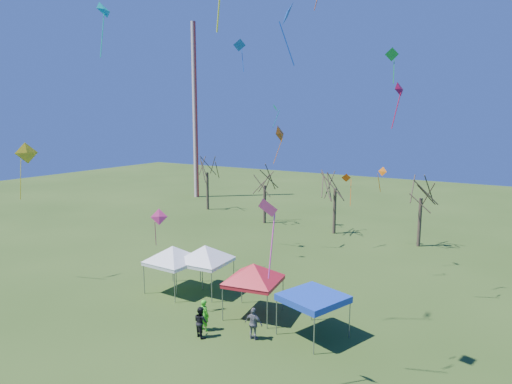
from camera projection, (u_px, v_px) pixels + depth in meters
ground at (206, 335)px, 24.90m from camera, size 140.00×140.00×0.00m
radio_mast at (195, 112)px, 65.90m from camera, size 0.70×0.70×25.00m
tree_0 at (207, 159)px, 57.62m from camera, size 3.83×3.83×8.44m
tree_1 at (265, 172)px, 50.24m from camera, size 3.42×3.42×7.54m
tree_2 at (336, 172)px, 45.59m from camera, size 3.71×3.71×8.18m
tree_3 at (422, 181)px, 41.01m from camera, size 3.59×3.59×7.91m
tent_white_west at (173, 249)px, 30.66m from camera, size 4.19×4.19×3.69m
tent_white_mid at (205, 248)px, 30.66m from camera, size 4.24×4.24×3.75m
tent_red at (254, 267)px, 26.96m from camera, size 4.15×4.15×3.71m
tent_blue at (313, 298)px, 24.45m from camera, size 3.77×3.77×2.34m
person_dark at (201, 322)px, 24.60m from camera, size 0.99×0.89×1.69m
person_grey at (254, 324)px, 24.29m from camera, size 1.05×0.48×1.77m
person_green at (204, 315)px, 25.33m from camera, size 0.71×0.53×1.78m
kite_17 at (399, 90)px, 26.98m from camera, size 0.64×0.95×2.76m
kite_1 at (159, 217)px, 26.65m from camera, size 1.01×0.95×2.26m
kite_14 at (27, 153)px, 31.84m from camera, size 1.17×1.62×4.08m
kite_13 at (276, 108)px, 46.31m from camera, size 1.09×1.13×2.46m
kite_11 at (280, 134)px, 39.48m from camera, size 0.89×1.51×3.35m
kite_8 at (104, 10)px, 31.07m from camera, size 0.87×1.35×3.77m
kite_22 at (347, 179)px, 40.57m from camera, size 1.02×0.87×2.90m
kite_27 at (287, 14)px, 18.35m from camera, size 0.93×1.14×2.50m
kite_18 at (392, 55)px, 27.90m from camera, size 0.87×0.55×2.19m
kite_5 at (268, 209)px, 18.71m from camera, size 1.16×0.84×3.43m
kite_2 at (239, 45)px, 45.53m from camera, size 1.42×1.48×3.23m
kite_19 at (382, 172)px, 41.04m from camera, size 0.90×0.60×2.36m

